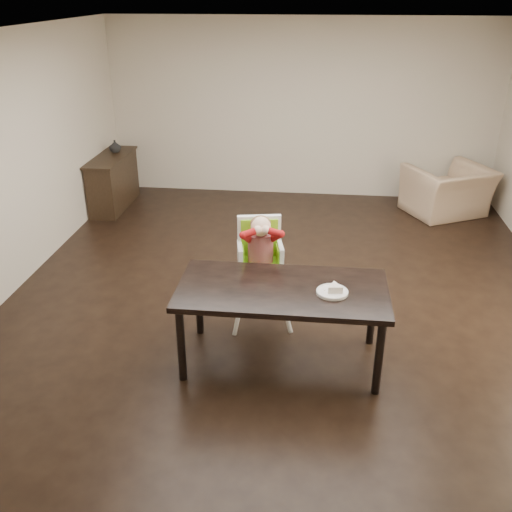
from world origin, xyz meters
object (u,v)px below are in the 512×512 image
at_px(high_chair, 260,247).
at_px(sideboard, 113,182).
at_px(dining_table, 282,296).
at_px(armchair, 449,183).

distance_m(high_chair, sideboard, 3.95).
relative_size(dining_table, armchair, 1.65).
bearing_deg(armchair, sideboard, -24.11).
xyz_separation_m(dining_table, armchair, (2.16, 3.94, -0.19)).
bearing_deg(dining_table, high_chair, 110.51).
bearing_deg(dining_table, armchair, 61.33).
distance_m(high_chair, armchair, 4.05).
height_order(high_chair, sideboard, high_chair).
height_order(armchair, sideboard, armchair).
xyz_separation_m(dining_table, sideboard, (-2.82, 3.69, -0.27)).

